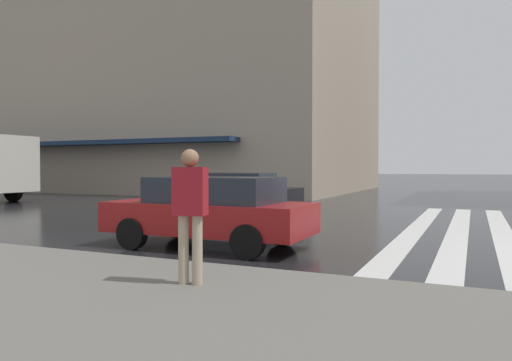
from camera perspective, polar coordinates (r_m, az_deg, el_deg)
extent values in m
cube|color=silver|center=(13.48, 27.02, -5.42)|extent=(13.00, 0.50, 0.01)
cube|color=silver|center=(13.47, 22.75, -5.37)|extent=(13.00, 0.50, 0.01)
cube|color=silver|center=(13.54, 18.50, -5.30)|extent=(13.00, 0.50, 0.01)
cube|color=tan|center=(37.08, -8.36, 13.87)|extent=(17.26, 25.12, 19.02)
cube|color=#192D4C|center=(28.93, -18.26, 4.26)|extent=(1.20, 17.58, 0.24)
cube|color=maroon|center=(9.71, -5.59, -4.31)|extent=(1.75, 4.10, 0.60)
cube|color=#232833|center=(9.60, -4.82, -1.09)|extent=(1.54, 2.46, 0.50)
cylinder|color=black|center=(9.78, -14.43, -6.09)|extent=(0.20, 0.62, 0.62)
cylinder|color=black|center=(11.10, -9.07, -5.15)|extent=(0.20, 0.62, 0.62)
cylinder|color=black|center=(8.45, -0.99, -7.24)|extent=(0.20, 0.62, 0.62)
cylinder|color=black|center=(9.95, 3.10, -5.90)|extent=(0.20, 0.62, 0.62)
cube|color=black|center=(16.63, -1.98, -1.86)|extent=(1.75, 4.10, 0.60)
cube|color=#232833|center=(16.67, -2.45, 0.04)|extent=(1.54, 2.46, 0.50)
cylinder|color=black|center=(16.90, 3.07, -2.82)|extent=(0.20, 0.62, 0.62)
cylinder|color=black|center=(15.38, 0.83, -3.26)|extent=(0.20, 0.62, 0.62)
cylinder|color=black|center=(17.95, -4.39, -2.57)|extent=(0.20, 0.62, 0.62)
cylinder|color=black|center=(16.53, -7.15, -2.93)|extent=(0.20, 0.62, 0.62)
cylinder|color=black|center=(25.54, -26.71, -1.07)|extent=(0.30, 1.00, 1.00)
cube|color=maroon|center=(6.04, -7.77, -1.24)|extent=(0.32, 0.44, 0.60)
sphere|color=#936B4C|center=(6.04, -7.79, 2.65)|extent=(0.22, 0.22, 0.22)
cylinder|color=tan|center=(6.15, -8.54, -8.04)|extent=(0.13, 0.13, 0.86)
cylinder|color=tan|center=(6.09, -6.94, -8.12)|extent=(0.13, 0.13, 0.86)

